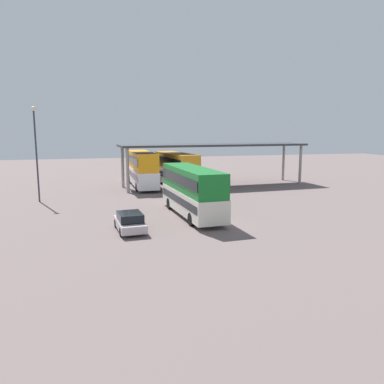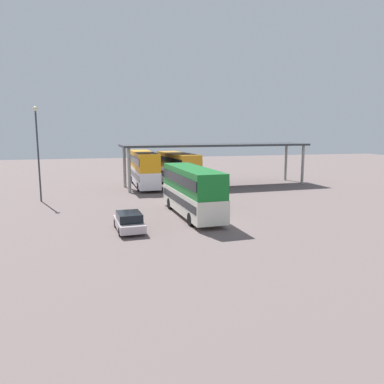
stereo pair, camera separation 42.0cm
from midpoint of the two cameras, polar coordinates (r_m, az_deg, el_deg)
name	(u,v)px [view 1 (the left image)]	position (r m, az deg, el deg)	size (l,w,h in m)	color
ground_plane	(216,223)	(29.14, 3.20, -4.67)	(140.00, 140.00, 0.00)	#685A58
double_decker_main	(192,190)	(31.07, -0.39, 0.38)	(3.04, 10.39, 4.01)	silver
parked_hatchback	(130,222)	(27.01, -9.82, -4.46)	(2.03, 4.14, 1.35)	beige
double_decker_near_canopy	(142,168)	(47.47, -7.81, 3.64)	(2.61, 11.20, 4.35)	white
double_decker_mid_row	(176,168)	(47.08, -2.67, 3.59)	(3.81, 10.27, 4.22)	white
depot_canopy	(214,147)	(47.87, 3.16, 6.88)	(24.02, 6.63, 5.31)	#33353A
lamppost_tall	(36,144)	(39.91, -22.82, 6.71)	(0.44, 0.44, 9.29)	#33353A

